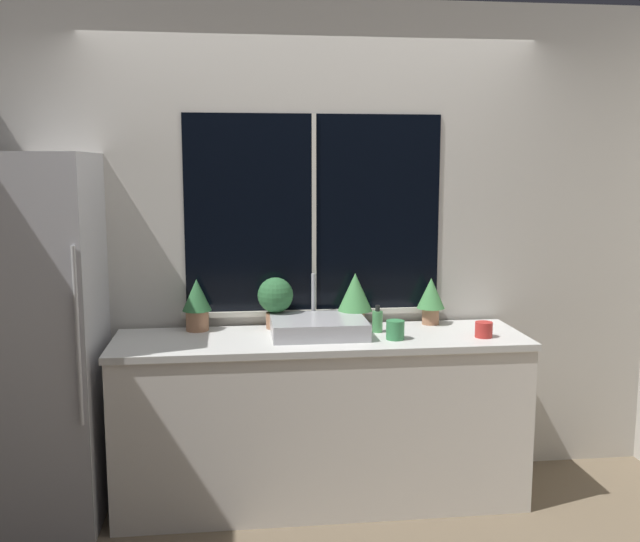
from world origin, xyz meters
TOP-DOWN VIEW (x-y plane):
  - ground_plane at (0.00, 0.00)m, footprint 14.00×14.00m
  - wall_back at (0.00, 0.65)m, footprint 8.00×0.09m
  - wall_right at (2.04, 1.50)m, footprint 0.06×7.00m
  - counter at (0.00, 0.29)m, footprint 2.17×0.60m
  - refrigerator at (-1.45, 0.29)m, footprint 0.63×0.71m
  - sink at (-0.01, 0.33)m, footprint 0.50×0.45m
  - potted_plant_far_left at (-0.65, 0.51)m, footprint 0.16×0.16m
  - potted_plant_center_left at (-0.23, 0.51)m, footprint 0.20×0.20m
  - potted_plant_center_right at (0.22, 0.51)m, footprint 0.19×0.19m
  - potted_plant_far_right at (0.65, 0.51)m, footprint 0.16×0.16m
  - soap_bottle at (0.32, 0.36)m, footprint 0.06×0.06m
  - mug_green at (0.38, 0.18)m, footprint 0.09×0.09m
  - mug_red at (0.85, 0.17)m, footprint 0.09×0.09m

SIDE VIEW (x-z plane):
  - ground_plane at x=0.00m, z-range 0.00..0.00m
  - counter at x=0.00m, z-range 0.00..0.91m
  - refrigerator at x=-1.45m, z-range 0.00..1.87m
  - mug_red at x=0.85m, z-range 0.91..0.99m
  - sink at x=-0.01m, z-range 0.81..1.10m
  - mug_green at x=0.38m, z-range 0.91..1.01m
  - soap_bottle at x=0.32m, z-range 0.90..1.04m
  - potted_plant_far_right at x=0.65m, z-range 0.93..1.20m
  - potted_plant_far_left at x=-0.65m, z-range 0.92..1.21m
  - potted_plant_center_left at x=-0.23m, z-range 0.94..1.22m
  - potted_plant_center_right at x=0.22m, z-range 0.94..1.24m
  - wall_right at x=2.04m, z-range 0.00..2.70m
  - wall_back at x=0.00m, z-range 0.00..2.70m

